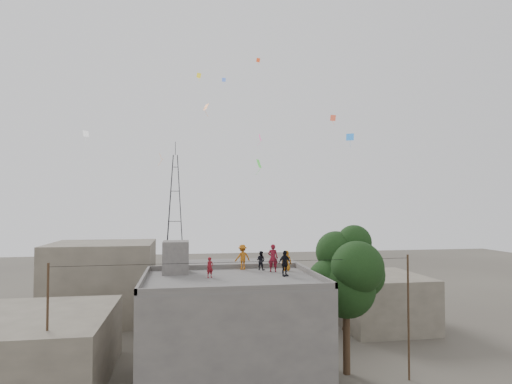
# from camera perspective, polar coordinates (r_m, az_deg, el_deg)

# --- Properties ---
(main_building) EXTENTS (10.00, 8.00, 6.10)m
(main_building) POSITION_cam_1_polar(r_m,az_deg,el_deg) (25.94, -3.36, -18.11)
(main_building) COLOR #54514E
(main_building) RESTS_ON ground
(parapet) EXTENTS (10.00, 8.00, 0.30)m
(parapet) POSITION_cam_1_polar(r_m,az_deg,el_deg) (25.24, -3.34, -11.11)
(parapet) COLOR #54514E
(parapet) RESTS_ON main_building
(stair_head_box) EXTENTS (1.60, 1.80, 2.00)m
(stair_head_box) POSITION_cam_1_polar(r_m,az_deg,el_deg) (27.55, -10.65, -8.53)
(stair_head_box) COLOR #54514E
(stair_head_box) RESTS_ON main_building
(neighbor_west) EXTENTS (8.00, 10.00, 4.00)m
(neighbor_west) POSITION_cam_1_polar(r_m,az_deg,el_deg) (29.20, -27.06, -18.19)
(neighbor_west) COLOR #5E564A
(neighbor_west) RESTS_ON ground
(neighbor_north) EXTENTS (12.00, 9.00, 5.00)m
(neighbor_north) POSITION_cam_1_polar(r_m,az_deg,el_deg) (39.82, -2.68, -13.22)
(neighbor_north) COLOR #54514E
(neighbor_north) RESTS_ON ground
(neighbor_northwest) EXTENTS (9.00, 8.00, 7.00)m
(neighbor_northwest) POSITION_cam_1_polar(r_m,az_deg,el_deg) (41.96, -19.85, -11.14)
(neighbor_northwest) COLOR #5E564A
(neighbor_northwest) RESTS_ON ground
(neighbor_east) EXTENTS (7.00, 8.00, 4.40)m
(neighbor_east) POSITION_cam_1_polar(r_m,az_deg,el_deg) (39.42, 16.20, -13.70)
(neighbor_east) COLOR #5E564A
(neighbor_east) RESTS_ON ground
(tree) EXTENTS (4.90, 4.60, 9.10)m
(tree) POSITION_cam_1_polar(r_m,az_deg,el_deg) (27.62, 12.16, -10.59)
(tree) COLOR black
(tree) RESTS_ON ground
(utility_line) EXTENTS (20.12, 0.62, 7.40)m
(utility_line) POSITION_cam_1_polar(r_m,az_deg,el_deg) (24.59, -1.81, -17.14)
(utility_line) COLOR black
(utility_line) RESTS_ON ground
(transmission_tower) EXTENTS (2.97, 2.97, 20.01)m
(transmission_tower) POSITION_cam_1_polar(r_m,az_deg,el_deg) (64.79, -10.76, -3.01)
(transmission_tower) COLOR black
(transmission_tower) RESTS_ON ground
(person_red_adult) EXTENTS (0.74, 0.61, 1.76)m
(person_red_adult) POSITION_cam_1_polar(r_m,az_deg,el_deg) (27.67, 2.27, -8.78)
(person_red_adult) COLOR maroon
(person_red_adult) RESTS_ON main_building
(person_orange_child) EXTENTS (0.74, 0.60, 1.32)m
(person_orange_child) POSITION_cam_1_polar(r_m,az_deg,el_deg) (28.15, 4.09, -9.12)
(person_orange_child) COLOR #B86915
(person_orange_child) RESTS_ON main_building
(person_dark_child) EXTENTS (0.77, 0.74, 1.24)m
(person_dark_child) POSITION_cam_1_polar(r_m,az_deg,el_deg) (28.46, 0.64, -9.12)
(person_dark_child) COLOR black
(person_dark_child) RESTS_ON main_building
(person_dark_adult) EXTENTS (0.98, 0.72, 1.54)m
(person_dark_adult) POSITION_cam_1_polar(r_m,az_deg,el_deg) (25.97, 3.84, -9.47)
(person_dark_adult) COLOR black
(person_dark_adult) RESTS_ON main_building
(person_orange_adult) EXTENTS (1.20, 0.90, 1.65)m
(person_orange_adult) POSITION_cam_1_polar(r_m,az_deg,el_deg) (28.63, -1.82, -8.67)
(person_orange_adult) COLOR #A95913
(person_orange_adult) RESTS_ON main_building
(person_red_child) EXTENTS (0.52, 0.46, 1.20)m
(person_red_child) POSITION_cam_1_polar(r_m,az_deg,el_deg) (25.59, -6.16, -9.97)
(person_red_child) COLOR maroon
(person_red_child) RESTS_ON main_building
(kites) EXTENTS (20.04, 13.12, 10.38)m
(kites) POSITION_cam_1_polar(r_m,az_deg,el_deg) (33.02, -2.57, 8.95)
(kites) COLOR orange
(kites) RESTS_ON ground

